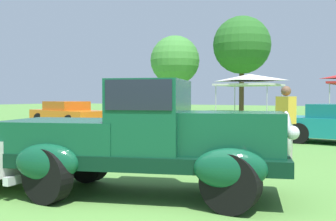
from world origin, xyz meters
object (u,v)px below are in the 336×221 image
feature_pickup_truck (146,137)px  spectator_between_cars (286,121)px  show_car_cream (152,117)px  show_car_orange (68,114)px  canopy_tent_left_field (250,79)px

feature_pickup_truck → spectator_between_cars: bearing=76.5°
feature_pickup_truck → spectator_between_cars: size_ratio=2.59×
show_car_cream → feature_pickup_truck: bearing=-57.9°
feature_pickup_truck → show_car_cream: 10.99m
feature_pickup_truck → show_car_orange: size_ratio=0.91×
show_car_cream → spectator_between_cars: (6.82, -5.19, 0.32)m
show_car_cream → show_car_orange: bearing=177.2°
feature_pickup_truck → show_car_cream: (-5.84, 9.31, -0.26)m
show_car_orange → canopy_tent_left_field: (6.44, 7.64, 1.82)m
spectator_between_cars → feature_pickup_truck: bearing=-103.5°
spectator_between_cars → canopy_tent_left_field: bearing=112.3°
feature_pickup_truck → show_car_cream: bearing=122.1°
feature_pickup_truck → canopy_tent_left_field: (-4.39, 17.19, 1.56)m
show_car_cream → canopy_tent_left_field: (1.45, 7.88, 1.83)m
show_car_orange → canopy_tent_left_field: 10.16m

